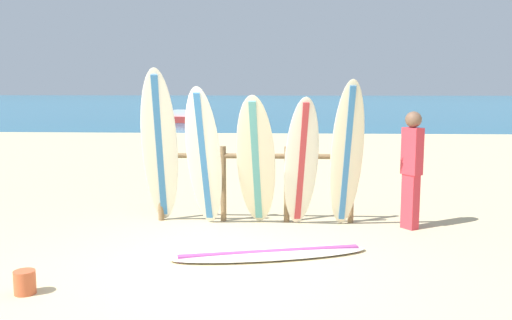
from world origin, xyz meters
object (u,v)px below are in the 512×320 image
object	(u,v)px
surfboard_leaning_far_left	(160,148)
surfboard_leaning_center_left	(256,162)
surfboard_leaning_left	(204,158)
small_boat_offshore	(182,118)
surfboard_leaning_center_right	(347,155)
beachgoer_standing	(412,165)
sand_bucket	(25,282)
surfboard_lying_on_sand	(270,253)
surfboard_rack	(255,175)
surfboard_leaning_center	(301,162)

from	to	relation	value
surfboard_leaning_far_left	surfboard_leaning_center_left	distance (m)	1.47
surfboard_leaning_left	small_boat_offshore	world-z (taller)	surfboard_leaning_left
surfboard_leaning_center_right	beachgoer_standing	distance (m)	0.98
surfboard_leaning_center_right	beachgoer_standing	world-z (taller)	surfboard_leaning_center_right
surfboard_leaning_left	beachgoer_standing	bearing A→B (deg)	2.23
surfboard_leaning_left	surfboard_leaning_center_left	bearing A→B (deg)	-0.10
surfboard_leaning_center_right	small_boat_offshore	bearing A→B (deg)	106.35
surfboard_leaning_left	beachgoer_standing	size ratio (longest dim) A/B	1.21
small_boat_offshore	sand_bucket	xyz separation A→B (m)	(3.01, -25.17, -0.13)
surfboard_leaning_center_left	surfboard_lying_on_sand	size ratio (longest dim) A/B	0.78
surfboard_rack	surfboard_leaning_center	size ratio (longest dim) A/B	1.56
surfboard_rack	surfboard_leaning_center_right	xyz separation A→B (m)	(1.36, -0.42, 0.37)
surfboard_leaning_left	sand_bucket	distance (m)	3.22
surfboard_leaning_center_right	sand_bucket	bearing A→B (deg)	-142.68
surfboard_leaning_center	sand_bucket	bearing A→B (deg)	-135.97
surfboard_lying_on_sand	small_boat_offshore	world-z (taller)	small_boat_offshore
surfboard_leaning_center_left	surfboard_leaning_center_right	distance (m)	1.33
surfboard_lying_on_sand	surfboard_leaning_center_right	bearing A→B (deg)	51.29
surfboard_leaning_center_right	surfboard_leaning_center	bearing A→B (deg)	171.92
surfboard_leaning_far_left	surfboard_leaning_center_left	world-z (taller)	surfboard_leaning_far_left
surfboard_leaning_left	surfboard_leaning_center_left	world-z (taller)	surfboard_leaning_left
small_boat_offshore	surfboard_leaning_far_left	bearing A→B (deg)	-80.34
surfboard_leaning_far_left	beachgoer_standing	size ratio (longest dim) A/B	1.36
small_boat_offshore	surfboard_leaning_left	bearing A→B (deg)	-78.71
surfboard_leaning_center_left	small_boat_offshore	distance (m)	23.09
surfboard_leaning_center_right	sand_bucket	distance (m)	4.60
surfboard_leaning_center	surfboard_leaning_center_right	distance (m)	0.68
surfboard_leaning_far_left	small_boat_offshore	size ratio (longest dim) A/B	0.98
surfboard_rack	surfboard_leaning_center	bearing A→B (deg)	-24.51
surfboard_rack	beachgoer_standing	distance (m)	2.36
surfboard_leaning_far_left	surfboard_leaning_center_right	distance (m)	2.78
surfboard_leaning_far_left	surfboard_leaning_left	distance (m)	0.70
surfboard_leaning_far_left	surfboard_leaning_left	world-z (taller)	surfboard_leaning_far_left
surfboard_leaning_left	sand_bucket	size ratio (longest dim) A/B	8.68
surfboard_leaning_center	surfboard_leaning_center_right	bearing A→B (deg)	-8.08
beachgoer_standing	small_boat_offshore	size ratio (longest dim) A/B	0.72
sand_bucket	small_boat_offshore	bearing A→B (deg)	96.82
surfboard_rack	surfboard_leaning_center_right	distance (m)	1.47
surfboard_leaning_left	surfboard_leaning_center_right	size ratio (longest dim) A/B	0.95
surfboard_leaning_far_left	sand_bucket	bearing A→B (deg)	-105.72
small_boat_offshore	sand_bucket	size ratio (longest dim) A/B	9.94
surfboard_leaning_center_left	beachgoer_standing	distance (m)	2.30
surfboard_leaning_far_left	sand_bucket	size ratio (longest dim) A/B	9.75
surfboard_rack	surfboard_leaning_left	world-z (taller)	surfboard_leaning_left
surfboard_leaning_center_right	beachgoer_standing	xyz separation A→B (m)	(0.97, 0.10, -0.15)
surfboard_rack	surfboard_leaning_center	xyz separation A→B (m)	(0.71, -0.32, 0.24)
surfboard_rack	small_boat_offshore	bearing A→B (deg)	103.33
surfboard_rack	beachgoer_standing	bearing A→B (deg)	-7.76
surfboard_leaning_center_left	surfboard_leaning_center_right	size ratio (longest dim) A/B	0.90
surfboard_lying_on_sand	beachgoer_standing	size ratio (longest dim) A/B	1.47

